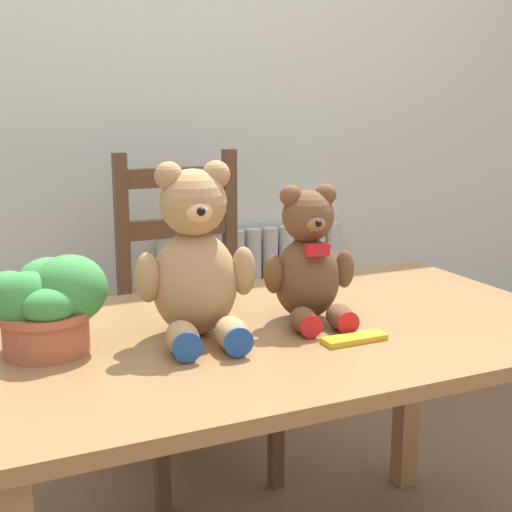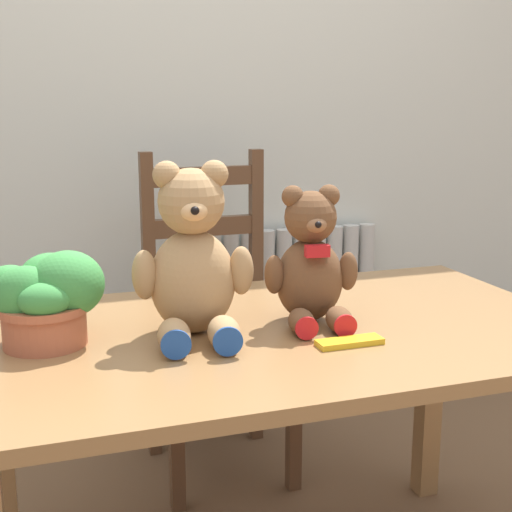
{
  "view_description": "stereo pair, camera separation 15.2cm",
  "coord_description": "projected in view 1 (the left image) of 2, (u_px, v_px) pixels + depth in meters",
  "views": [
    {
      "loc": [
        -0.67,
        -0.93,
        1.19
      ],
      "look_at": [
        -0.05,
        0.42,
        0.86
      ],
      "focal_mm": 50.0,
      "sensor_mm": 36.0,
      "label": 1
    },
    {
      "loc": [
        -0.52,
        -0.99,
        1.19
      ],
      "look_at": [
        -0.05,
        0.42,
        0.86
      ],
      "focal_mm": 50.0,
      "sensor_mm": 36.0,
      "label": 2
    }
  ],
  "objects": [
    {
      "name": "wall_back",
      "position": [
        135.0,
        64.0,
        2.42
      ],
      "size": [
        8.0,
        0.04,
        2.6
      ],
      "primitive_type": "cube",
      "color": "silver",
      "rests_on": "ground_plane"
    },
    {
      "name": "teddy_bear_right",
      "position": [
        309.0,
        263.0,
        1.57
      ],
      "size": [
        0.21,
        0.22,
        0.3
      ],
      "rotation": [
        0.0,
        0.0,
        3.0
      ],
      "color": "brown",
      "rests_on": "dining_table"
    },
    {
      "name": "chocolate_bar",
      "position": [
        354.0,
        339.0,
        1.45
      ],
      "size": [
        0.14,
        0.04,
        0.01
      ],
      "primitive_type": "cube",
      "rotation": [
        0.0,
        0.0,
        0.01
      ],
      "color": "gold",
      "rests_on": "dining_table"
    },
    {
      "name": "potted_plant",
      "position": [
        49.0,
        303.0,
        1.38
      ],
      "size": [
        0.23,
        0.21,
        0.19
      ],
      "color": "#B25B3D",
      "rests_on": "dining_table"
    },
    {
      "name": "teddy_bear_left",
      "position": [
        196.0,
        263.0,
        1.46
      ],
      "size": [
        0.26,
        0.27,
        0.36
      ],
      "rotation": [
        0.0,
        0.0,
        3.0
      ],
      "color": "tan",
      "rests_on": "dining_table"
    },
    {
      "name": "dining_table",
      "position": [
        281.0,
        369.0,
        1.57
      ],
      "size": [
        1.31,
        0.78,
        0.7
      ],
      "color": "olive",
      "rests_on": "ground_plane"
    },
    {
      "name": "wooden_chair_behind",
      "position": [
        193.0,
        323.0,
        2.26
      ],
      "size": [
        0.41,
        0.4,
        1.02
      ],
      "rotation": [
        0.0,
        0.0,
        3.14
      ],
      "color": "brown",
      "rests_on": "ground_plane"
    },
    {
      "name": "radiator",
      "position": [
        254.0,
        328.0,
        2.73
      ],
      "size": [
        0.76,
        0.1,
        0.71
      ],
      "color": "beige",
      "rests_on": "ground_plane"
    }
  ]
}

